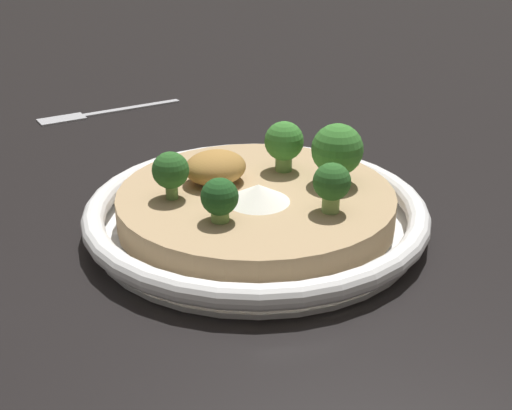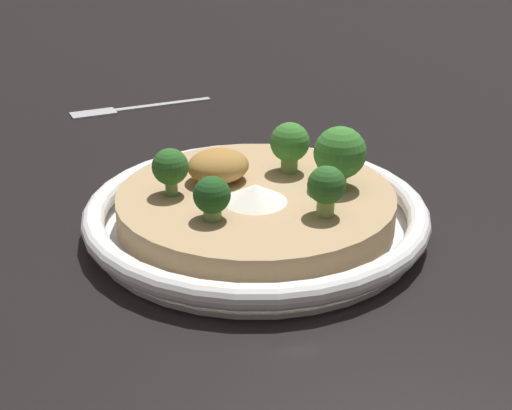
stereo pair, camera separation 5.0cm
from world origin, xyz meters
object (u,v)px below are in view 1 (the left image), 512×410
object	(u,v)px
broccoli_front	(332,184)
fork_utensil	(96,113)
risotto_bowl	(256,210)
broccoli_right	(284,143)
broccoli_front_right	(337,151)
broccoli_back_left	(171,171)
broccoli_front_left	(220,198)

from	to	relation	value
broccoli_front	fork_utensil	xyz separation A→B (m)	(-0.01, 0.42, -0.05)
fork_utensil	risotto_bowl	bearing A→B (deg)	91.08
broccoli_front	broccoli_right	xyz separation A→B (m)	(0.02, 0.08, 0.00)
broccoli_front_right	broccoli_right	world-z (taller)	broccoli_front_right
broccoli_back_left	broccoli_right	size ratio (longest dim) A/B	0.87
broccoli_front	broccoli_front_left	size ratio (longest dim) A/B	1.16
risotto_bowl	broccoli_front	bearing A→B (deg)	-68.90
broccoli_back_left	broccoli_front_right	size ratio (longest dim) A/B	0.75
broccoli_back_left	broccoli_right	xyz separation A→B (m)	(0.10, -0.00, 0.00)
broccoli_front_left	fork_utensil	distance (m)	0.40
broccoli_right	broccoli_front_right	bearing A→B (deg)	-69.18
risotto_bowl	broccoli_front_left	bearing A→B (deg)	-150.55
risotto_bowl	fork_utensil	world-z (taller)	risotto_bowl
risotto_bowl	fork_utensil	size ratio (longest dim) A/B	1.49
broccoli_front_right	risotto_bowl	bearing A→B (deg)	158.60
broccoli_back_left	broccoli_front_right	distance (m)	0.13
risotto_bowl	broccoli_back_left	bearing A→B (deg)	157.27
broccoli_back_left	broccoli_front	size ratio (longest dim) A/B	0.99
risotto_bowl	broccoli_back_left	distance (m)	0.07
broccoli_front	broccoli_right	distance (m)	0.08
broccoli_right	broccoli_back_left	bearing A→B (deg)	178.30
broccoli_front_left	broccoli_right	bearing A→B (deg)	28.34
broccoli_back_left	broccoli_right	distance (m)	0.10
broccoli_back_left	broccoli_front_left	size ratio (longest dim) A/B	1.15
broccoli_back_left	broccoli_front	distance (m)	0.12
broccoli_front_right	broccoli_back_left	bearing A→B (deg)	157.94
risotto_bowl	broccoli_back_left	xyz separation A→B (m)	(-0.06, 0.02, 0.04)
broccoli_front_right	fork_utensil	distance (m)	0.39
broccoli_front_right	fork_utensil	size ratio (longest dim) A/B	0.27
broccoli_back_left	risotto_bowl	bearing A→B (deg)	-22.73
risotto_bowl	broccoli_front_left	distance (m)	0.07
broccoli_front	fork_utensil	bearing A→B (deg)	91.67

